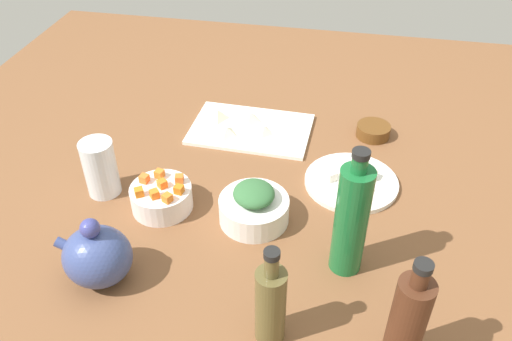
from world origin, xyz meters
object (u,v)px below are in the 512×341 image
at_px(plate_tofu, 351,182).
at_px(bowl_carrots, 162,197).
at_px(bowl_small_side, 373,131).
at_px(teapot, 97,256).
at_px(bottle_0, 271,303).
at_px(bowl_greens, 254,210).
at_px(bottle_2, 407,322).
at_px(cutting_board, 251,129).
at_px(drinking_glass_0, 100,168).
at_px(bottle_1, 351,219).

bearing_deg(plate_tofu, bowl_carrots, 21.61).
xyz_separation_m(bowl_small_side, teapot, (0.51, 0.60, 0.04)).
relative_size(plate_tofu, bowl_small_side, 2.48).
bearing_deg(plate_tofu, bottle_0, 75.15).
bearing_deg(bowl_greens, bottle_2, 136.63).
distance_m(bowl_greens, teapot, 0.34).
relative_size(bowl_greens, bowl_carrots, 1.11).
relative_size(plate_tofu, bowl_carrots, 1.62).
bearing_deg(bowl_small_side, bowl_carrots, 39.63).
bearing_deg(bowl_carrots, bottle_0, 136.22).
bearing_deg(cutting_board, drinking_glass_0, 47.97).
xyz_separation_m(bowl_greens, bottle_2, (-0.30, 0.29, 0.07)).
bearing_deg(bowl_carrots, bottle_1, 167.05).
height_order(bowl_small_side, bottle_2, bottle_2).
distance_m(cutting_board, teapot, 0.59).
relative_size(cutting_board, bottle_0, 1.52).
relative_size(cutting_board, drinking_glass_0, 2.34).
distance_m(bowl_greens, drinking_glass_0, 0.36).
height_order(plate_tofu, bottle_2, bottle_2).
height_order(bowl_carrots, bottle_2, bottle_2).
xyz_separation_m(bowl_small_side, bottle_2, (-0.05, 0.67, 0.08)).
xyz_separation_m(bottle_0, bottle_2, (-0.22, 0.00, 0.01)).
distance_m(bowl_small_side, bottle_1, 0.49).
bearing_deg(plate_tofu, bowl_greens, 38.99).
relative_size(teapot, bottle_0, 0.72).
relative_size(bowl_carrots, bottle_0, 0.65).
bearing_deg(bottle_1, bowl_greens, -24.94).
bearing_deg(bowl_carrots, teapot, 77.86).
xyz_separation_m(cutting_board, bottle_1, (-0.28, 0.44, 0.12)).
distance_m(teapot, bottle_1, 0.48).
bearing_deg(bottle_1, bowl_carrots, -12.95).
height_order(cutting_board, bottle_0, bottle_0).
xyz_separation_m(bowl_carrots, teapot, (0.05, 0.22, 0.03)).
bearing_deg(bottle_2, bowl_carrots, -29.22).
relative_size(bowl_carrots, bottle_2, 0.58).
height_order(cutting_board, bottle_1, bottle_1).
height_order(teapot, bottle_1, bottle_1).
bearing_deg(drinking_glass_0, bottle_0, 145.18).
bearing_deg(teapot, bowl_small_side, -130.20).
height_order(bottle_0, bottle_2, bottle_2).
distance_m(plate_tofu, bottle_2, 0.47).
xyz_separation_m(bowl_greens, teapot, (0.26, 0.22, 0.03)).
height_order(cutting_board, bowl_small_side, bowl_small_side).
distance_m(cutting_board, bowl_greens, 0.35).
bearing_deg(bowl_small_side, teapot, 49.80).
distance_m(bowl_carrots, teapot, 0.23).
xyz_separation_m(cutting_board, teapot, (0.18, 0.56, 0.06)).
bearing_deg(drinking_glass_0, plate_tofu, -166.38).
relative_size(plate_tofu, bowl_greens, 1.45).
xyz_separation_m(plate_tofu, bowl_small_side, (-0.05, -0.22, 0.01)).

